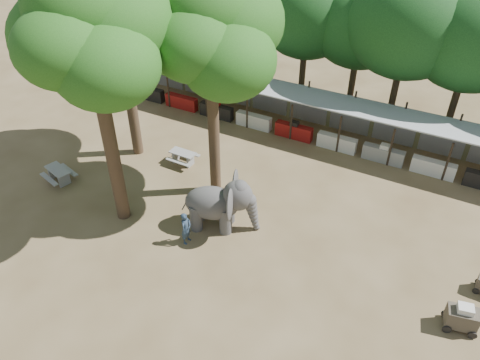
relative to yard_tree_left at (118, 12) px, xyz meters
The scene contains 11 objects.
ground 14.23m from the yard_tree_left, 38.20° to the right, with size 100.00×100.00×0.00m, color brown.
vendor_stalls 13.30m from the yard_tree_left, 36.06° to the left, with size 28.00×2.99×2.80m.
yard_tree_left is the anchor object (origin of this frame).
yard_tree_center 5.92m from the yard_tree_left, 59.04° to the right, with size 7.10×6.90×12.04m.
yard_tree_back 6.09m from the yard_tree_left, ahead, with size 7.10×6.90×11.36m.
backdrop_trees 15.17m from the yard_tree_left, 52.28° to the left, with size 46.46×5.95×8.33m.
elephant 10.95m from the yard_tree_left, 24.27° to the right, with size 3.78×2.84×2.81m.
handler 11.41m from the yard_tree_left, 37.14° to the right, with size 0.61×0.41×1.69m, color #26384C.
picnic_table_near 9.12m from the yard_tree_left, 111.78° to the right, with size 1.93×1.81×0.80m.
picnic_table_far 8.35m from the yard_tree_left, ahead, with size 1.54×1.39×0.76m.
cart_front 20.78m from the yard_tree_left, 12.82° to the right, with size 1.40×1.06×1.24m.
Camera 1 is at (7.49, -10.93, 15.49)m, focal length 35.00 mm.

